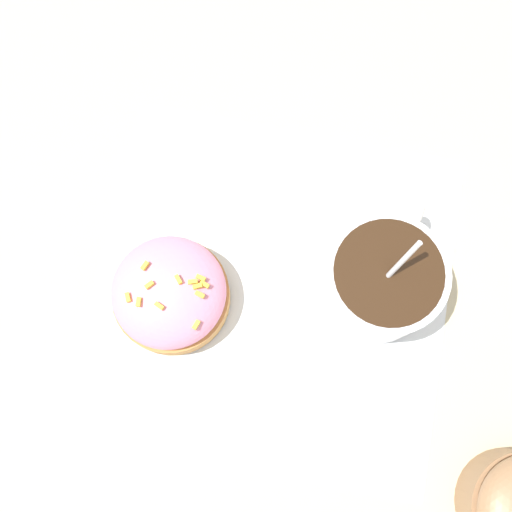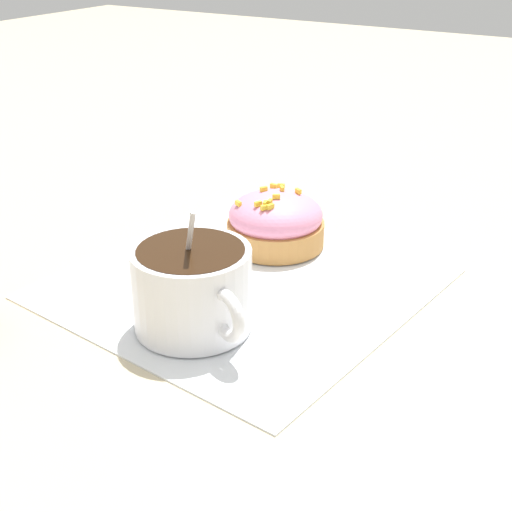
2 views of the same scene
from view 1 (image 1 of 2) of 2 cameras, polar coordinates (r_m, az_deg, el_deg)
The scene contains 4 objects.
ground_plane at distance 0.50m, azimuth 1.71°, elevation -3.17°, with size 3.00×3.00×0.00m, color #C6B793.
paper_napkin at distance 0.50m, azimuth 1.71°, elevation -3.14°, with size 0.32×0.32×0.00m.
coffee_cup at distance 0.47m, azimuth 11.89°, elevation -2.16°, with size 0.09×0.11×0.10m.
frosted_pastry at distance 0.48m, azimuth -8.18°, elevation -3.56°, with size 0.09×0.09×0.06m.
Camera 1 is at (-0.01, -0.09, 0.49)m, focal length 42.00 mm.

